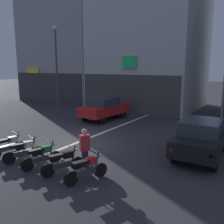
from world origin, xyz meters
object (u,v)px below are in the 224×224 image
(motorcycle_green_row_centre, at_px, (42,156))
(motorcycle_white_row_left_mid, at_px, (24,151))
(car_silver_down_street, at_px, (170,101))
(motorcycle_silver_row_leftmost, at_px, (9,146))
(car_black_parked_kerbside, at_px, (201,137))
(motorcycle_black_row_right_mid, at_px, (63,162))
(street_lamp, at_px, (56,63))
(person_by_motorcycles, at_px, (85,150))
(car_red_crossing_near, at_px, (104,108))
(motorcycle_red_row_rightmost, at_px, (87,169))

(motorcycle_green_row_centre, bearing_deg, motorcycle_white_row_left_mid, 179.49)
(car_silver_down_street, distance_m, motorcycle_silver_row_leftmost, 14.47)
(car_black_parked_kerbside, bearing_deg, motorcycle_black_row_right_mid, -130.04)
(car_silver_down_street, relative_size, motorcycle_white_row_left_mid, 2.63)
(car_silver_down_street, xyz_separation_m, motorcycle_green_row_centre, (0.00, -14.36, -0.43))
(car_black_parked_kerbside, relative_size, car_silver_down_street, 1.00)
(street_lamp, relative_size, motorcycle_white_row_left_mid, 4.31)
(car_black_parked_kerbside, xyz_separation_m, street_lamp, (-11.45, 2.88, 3.28))
(motorcycle_silver_row_leftmost, xyz_separation_m, person_by_motorcycles, (3.93, 0.46, 0.40))
(car_red_crossing_near, distance_m, motorcycle_green_row_centre, 8.90)
(car_silver_down_street, distance_m, motorcycle_red_row_rightmost, 14.53)
(motorcycle_white_row_left_mid, bearing_deg, person_by_motorcycles, 10.27)
(car_silver_down_street, bearing_deg, motorcycle_green_row_centre, -89.99)
(car_red_crossing_near, relative_size, car_black_parked_kerbside, 1.00)
(motorcycle_white_row_left_mid, bearing_deg, motorcycle_silver_row_leftmost, 177.34)
(car_black_parked_kerbside, distance_m, motorcycle_silver_row_leftmost, 8.37)
(car_black_parked_kerbside, height_order, motorcycle_red_row_rightmost, car_black_parked_kerbside)
(motorcycle_red_row_rightmost, xyz_separation_m, person_by_motorcycles, (-0.48, 0.51, 0.40))
(street_lamp, height_order, motorcycle_silver_row_leftmost, street_lamp)
(car_silver_down_street, height_order, motorcycle_silver_row_leftmost, car_silver_down_street)
(motorcycle_silver_row_leftmost, bearing_deg, motorcycle_black_row_right_mid, -0.68)
(person_by_motorcycles, bearing_deg, motorcycle_red_row_rightmost, -46.52)
(motorcycle_black_row_right_mid, bearing_deg, motorcycle_white_row_left_mid, -179.68)
(car_silver_down_street, height_order, motorcycle_green_row_centre, car_silver_down_street)
(car_black_parked_kerbside, xyz_separation_m, motorcycle_silver_row_leftmost, (-7.08, -4.45, -0.43))
(street_lamp, height_order, motorcycle_black_row_right_mid, street_lamp)
(motorcycle_green_row_centre, distance_m, person_by_motorcycles, 1.84)
(motorcycle_silver_row_leftmost, height_order, person_by_motorcycles, person_by_motorcycles)
(car_black_parked_kerbside, relative_size, motorcycle_white_row_left_mid, 2.63)
(street_lamp, height_order, motorcycle_white_row_left_mid, street_lamp)
(car_silver_down_street, relative_size, motorcycle_black_row_right_mid, 2.64)
(street_lamp, bearing_deg, motorcycle_green_row_centre, -48.31)
(car_silver_down_street, bearing_deg, motorcycle_black_row_right_mid, -85.59)
(car_red_crossing_near, xyz_separation_m, motorcycle_red_row_rightmost, (5.09, -8.40, -0.43))
(street_lamp, relative_size, motorcycle_black_row_right_mid, 4.34)
(motorcycle_black_row_right_mid, bearing_deg, car_red_crossing_near, 115.45)
(street_lamp, distance_m, motorcycle_red_row_rightmost, 12.05)
(street_lamp, distance_m, motorcycle_white_row_left_mid, 9.90)
(motorcycle_white_row_left_mid, xyz_separation_m, motorcycle_green_row_centre, (1.10, -0.01, 0.00))
(motorcycle_silver_row_leftmost, height_order, motorcycle_green_row_centre, same)
(car_black_parked_kerbside, bearing_deg, car_silver_down_street, 116.33)
(motorcycle_green_row_centre, xyz_separation_m, person_by_motorcycles, (1.72, 0.52, 0.40))
(car_silver_down_street, xyz_separation_m, motorcycle_white_row_left_mid, (-1.10, -14.35, -0.43))
(street_lamp, xyz_separation_m, motorcycle_black_row_right_mid, (7.68, -7.36, -3.71))
(motorcycle_white_row_left_mid, relative_size, motorcycle_red_row_rightmost, 1.00)
(motorcycle_silver_row_leftmost, bearing_deg, motorcycle_green_row_centre, -1.59)
(car_black_parked_kerbside, distance_m, motorcycle_white_row_left_mid, 7.49)
(car_red_crossing_near, relative_size, motorcycle_green_row_centre, 2.56)
(car_silver_down_street, bearing_deg, car_red_crossing_near, -115.84)
(car_red_crossing_near, bearing_deg, motorcycle_red_row_rightmost, -58.77)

